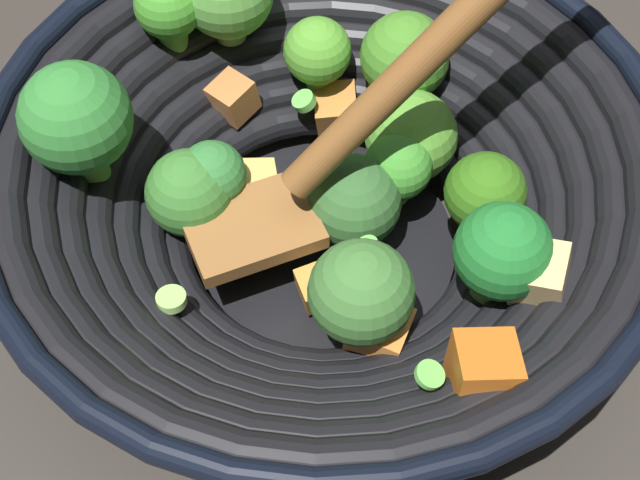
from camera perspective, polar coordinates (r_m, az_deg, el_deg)
name	(u,v)px	position (r m, az deg, el deg)	size (l,w,h in m)	color
ground_plane	(325,252)	(0.58, 0.31, -0.69)	(4.00, 4.00, 0.00)	#332D28
wok	(325,181)	(0.53, 0.32, 3.44)	(0.40, 0.37, 0.27)	black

